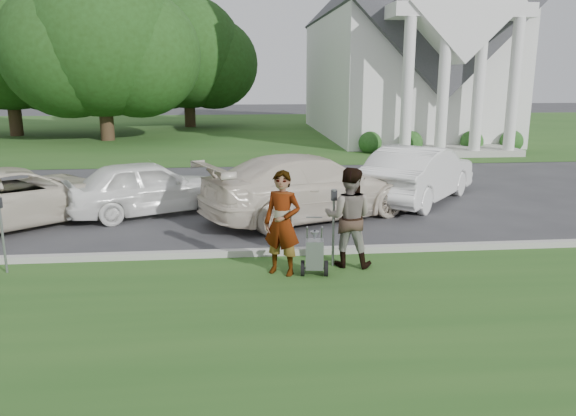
{
  "coord_description": "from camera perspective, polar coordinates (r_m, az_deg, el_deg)",
  "views": [
    {
      "loc": [
        -0.89,
        -10.39,
        3.63
      ],
      "look_at": [
        0.1,
        0.0,
        1.13
      ],
      "focal_mm": 35.0,
      "sensor_mm": 36.0,
      "label": 1
    }
  ],
  "objects": [
    {
      "name": "car_d",
      "position": [
        16.77,
        13.16,
        3.43
      ],
      "size": [
        4.47,
        4.92,
        1.63
      ],
      "primitive_type": "imported",
      "rotation": [
        0.0,
        0.0,
        2.45
      ],
      "color": "white",
      "rests_on": "ground"
    },
    {
      "name": "tree_back",
      "position": [
        40.52,
        -10.17,
        14.79
      ],
      "size": [
        9.61,
        7.6,
        8.89
      ],
      "color": "#332316",
      "rests_on": "ground"
    },
    {
      "name": "parking_meter_near",
      "position": [
        10.7,
        4.65,
        -1.05
      ],
      "size": [
        0.11,
        0.1,
        1.52
      ],
      "color": "gray",
      "rests_on": "ground"
    },
    {
      "name": "curb",
      "position": [
        11.54,
        -0.74,
        -4.5
      ],
      "size": [
        80.0,
        0.18,
        0.15
      ],
      "primitive_type": "cube",
      "color": "#9E9E93",
      "rests_on": "ground"
    },
    {
      "name": "church",
      "position": [
        35.01,
        11.51,
        16.96
      ],
      "size": [
        9.19,
        19.0,
        24.1
      ],
      "color": "white",
      "rests_on": "ground"
    },
    {
      "name": "car_b",
      "position": [
        15.27,
        -14.04,
        2.08
      ],
      "size": [
        4.6,
        3.35,
        1.46
      ],
      "primitive_type": "imported",
      "rotation": [
        0.0,
        0.0,
        2.0
      ],
      "color": "white",
      "rests_on": "ground"
    },
    {
      "name": "tree_far",
      "position": [
        37.8,
        -26.73,
        15.19
      ],
      "size": [
        11.64,
        9.2,
        10.73
      ],
      "color": "#332316",
      "rests_on": "ground"
    },
    {
      "name": "parking_meter_far",
      "position": [
        11.56,
        -27.1,
        -1.62
      ],
      "size": [
        0.11,
        0.09,
        1.46
      ],
      "color": "gray",
      "rests_on": "ground"
    },
    {
      "name": "striping_cart",
      "position": [
        10.33,
        2.71,
        -4.81
      ],
      "size": [
        0.53,
        1.03,
        0.92
      ],
      "rotation": [
        0.0,
        0.0,
        -0.13
      ],
      "color": "black",
      "rests_on": "ground"
    },
    {
      "name": "ground",
      "position": [
        11.05,
        -0.5,
        -5.74
      ],
      "size": [
        120.0,
        120.0,
        0.0
      ],
      "primitive_type": "plane",
      "color": "#333335",
      "rests_on": "ground"
    },
    {
      "name": "tree_left",
      "position": [
        33.19,
        -18.48,
        15.33
      ],
      "size": [
        10.63,
        8.4,
        9.71
      ],
      "color": "#332316",
      "rests_on": "ground"
    },
    {
      "name": "person_right",
      "position": [
        10.75,
        6.18,
        -1.01
      ],
      "size": [
        1.1,
        0.95,
        1.92
      ],
      "primitive_type": "imported",
      "rotation": [
        0.0,
        0.0,
        2.87
      ],
      "color": "#999999",
      "rests_on": "ground"
    },
    {
      "name": "car_a",
      "position": [
        15.28,
        -25.64,
        1.1
      ],
      "size": [
        5.43,
        5.15,
        1.43
      ],
      "primitive_type": "imported",
      "rotation": [
        0.0,
        0.0,
        2.29
      ],
      "color": "beige",
      "rests_on": "ground"
    },
    {
      "name": "church_lawn",
      "position": [
        37.58,
        -4.07,
        7.87
      ],
      "size": [
        80.0,
        30.0,
        0.01
      ],
      "primitive_type": "cube",
      "color": "#254F1B",
      "rests_on": "ground"
    },
    {
      "name": "grass_strip",
      "position": [
        8.28,
        1.32,
        -12.51
      ],
      "size": [
        80.0,
        7.0,
        0.01
      ],
      "primitive_type": "cube",
      "color": "#254F1B",
      "rests_on": "ground"
    },
    {
      "name": "person_left",
      "position": [
        10.24,
        -0.59,
        -1.63
      ],
      "size": [
        0.84,
        0.74,
        1.94
      ],
      "primitive_type": "imported",
      "rotation": [
        0.0,
        0.0,
        -0.49
      ],
      "color": "#999999",
      "rests_on": "ground"
    },
    {
      "name": "car_c",
      "position": [
        14.39,
        2.2,
        2.19
      ],
      "size": [
        6.13,
        4.41,
        1.65
      ],
      "primitive_type": "imported",
      "rotation": [
        0.0,
        0.0,
        1.99
      ],
      "color": "beige",
      "rests_on": "ground"
    }
  ]
}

